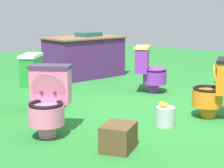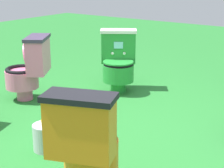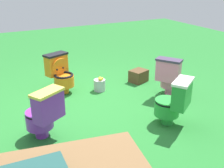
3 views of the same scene
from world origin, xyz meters
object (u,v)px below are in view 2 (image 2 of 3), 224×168
(toilet_pink, at_px, (29,68))
(toilet_green, at_px, (118,61))
(lemon_bucket, at_px, (46,136))
(toilet_orange, at_px, (86,141))

(toilet_pink, distance_m, toilet_green, 1.06)
(toilet_green, bearing_deg, lemon_bucket, 70.18)
(toilet_pink, xyz_separation_m, toilet_green, (0.61, 0.86, -0.00))
(toilet_green, relative_size, lemon_bucket, 2.63)
(toilet_orange, height_order, lemon_bucket, toilet_orange)
(toilet_orange, bearing_deg, toilet_green, 98.57)
(toilet_pink, distance_m, toilet_orange, 2.00)
(toilet_pink, bearing_deg, lemon_bucket, -160.35)
(lemon_bucket, bearing_deg, toilet_pink, 142.71)
(toilet_pink, distance_m, lemon_bucket, 1.32)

